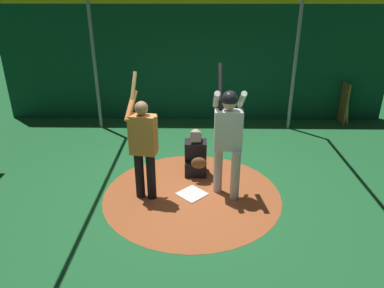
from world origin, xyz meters
TOP-DOWN VIEW (x-y plane):
  - ground_plane at (0.00, 0.00)m, footprint 25.74×25.74m
  - dirt_circle at (0.00, 0.00)m, footprint 3.02×3.02m
  - home_plate at (0.00, 0.00)m, footprint 0.59×0.59m
  - batter at (-0.01, 0.57)m, footprint 0.68×0.49m
  - catcher at (-0.71, 0.06)m, footprint 0.58×0.40m
  - visitor at (0.08, -0.77)m, footprint 0.59×0.51m
  - back_wall at (-3.86, 0.00)m, footprint 0.23×9.74m
  - cage_frame at (0.00, 0.00)m, footprint 6.38×4.76m
  - bat_rack at (-3.62, 3.82)m, footprint 0.58×0.19m
  - baseball_0 at (-0.68, -1.01)m, footprint 0.07×0.07m

SIDE VIEW (x-z plane):
  - ground_plane at x=0.00m, z-range 0.00..0.00m
  - dirt_circle at x=0.00m, z-range 0.00..0.01m
  - home_plate at x=0.00m, z-range 0.01..0.02m
  - baseball_0 at x=-0.68m, z-range 0.01..0.08m
  - catcher at x=-0.71m, z-range -0.10..0.82m
  - bat_rack at x=-3.62m, z-range -0.04..1.02m
  - visitor at x=0.08m, z-range -0.05..2.01m
  - batter at x=-0.01m, z-range 0.04..2.21m
  - back_wall at x=-3.86m, z-range 0.01..3.14m
  - cage_frame at x=0.00m, z-range 0.68..4.01m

